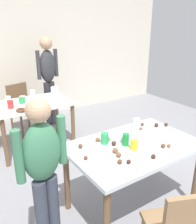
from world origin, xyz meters
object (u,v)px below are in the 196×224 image
(mixing_bowl, at_px, (115,137))
(chair_far_table, at_px, (21,105))
(dining_table_near, at_px, (134,153))
(person_girl_near, at_px, (43,167))
(soda_can, at_px, (125,139))
(pitcher_far, at_px, (55,94))
(person_adult_far, at_px, (48,73))
(dining_table_far, at_px, (33,109))

(mixing_bowl, bearing_deg, chair_far_table, 96.17)
(dining_table_near, height_order, chair_far_table, chair_far_table)
(chair_far_table, height_order, mixing_bowl, chair_far_table)
(dining_table_near, distance_m, person_girl_near, 0.93)
(dining_table_near, distance_m, soda_can, 0.18)
(mixing_bowl, xyz_separation_m, pitcher_far, (0.06, 1.58, 0.07))
(person_adult_far, height_order, soda_can, person_adult_far)
(mixing_bowl, bearing_deg, person_adult_far, 82.96)
(dining_table_near, xyz_separation_m, mixing_bowl, (-0.10, 0.18, 0.13))
(person_girl_near, bearing_deg, dining_table_far, 73.80)
(person_girl_near, distance_m, soda_can, 0.84)
(dining_table_far, height_order, mixing_bowl, mixing_bowl)
(person_adult_far, relative_size, pitcher_far, 7.94)
(dining_table_far, xyz_separation_m, person_adult_far, (0.59, 0.75, 0.36))
(soda_can, bearing_deg, person_adult_far, 83.83)
(dining_table_far, relative_size, mixing_bowl, 6.98)
(person_adult_far, bearing_deg, dining_table_far, -127.94)
(dining_table_far, distance_m, person_adult_far, 1.02)
(dining_table_near, height_order, pitcher_far, pitcher_far)
(chair_far_table, distance_m, soda_can, 2.56)
(person_girl_near, relative_size, mixing_bowl, 8.34)
(mixing_bowl, bearing_deg, dining_table_near, -60.80)
(soda_can, height_order, pitcher_far, pitcher_far)
(dining_table_far, distance_m, chair_far_table, 0.74)
(soda_can, bearing_deg, person_girl_near, -179.46)
(dining_table_far, bearing_deg, person_girl_near, -106.20)
(mixing_bowl, distance_m, pitcher_far, 1.58)
(mixing_bowl, bearing_deg, soda_can, -80.96)
(pitcher_far, bearing_deg, dining_table_far, 166.51)
(dining_table_near, relative_size, dining_table_far, 1.11)
(chair_far_table, distance_m, mixing_bowl, 2.42)
(pitcher_far, bearing_deg, dining_table_near, -88.57)
(chair_far_table, bearing_deg, dining_table_far, -92.37)
(chair_far_table, height_order, soda_can, soda_can)
(person_girl_near, bearing_deg, pitcher_far, 63.27)
(dining_table_near, bearing_deg, pitcher_far, 91.43)
(soda_can, distance_m, pitcher_far, 1.72)
(person_adult_far, xyz_separation_m, pitcher_far, (-0.24, -0.83, -0.15))
(person_adult_far, bearing_deg, dining_table_near, -94.36)
(dining_table_near, relative_size, person_adult_far, 0.77)
(dining_table_far, xyz_separation_m, mixing_bowl, (0.29, -1.66, 0.14))
(person_adult_far, distance_m, soda_can, 2.58)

